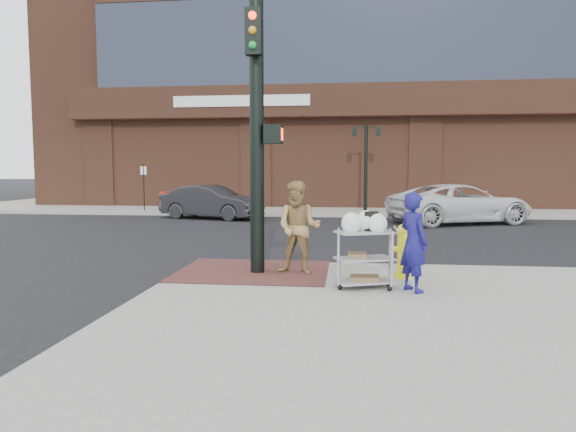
# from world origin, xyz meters

# --- Properties ---
(ground) EXTENTS (220.00, 220.00, 0.00)m
(ground) POSITION_xyz_m (0.00, 0.00, 0.00)
(ground) COLOR black
(ground) RESTS_ON ground
(sidewalk_far) EXTENTS (65.00, 36.00, 0.15)m
(sidewalk_far) POSITION_xyz_m (12.50, 32.00, 0.07)
(sidewalk_far) COLOR gray
(sidewalk_far) RESTS_ON ground
(brick_curb_ramp) EXTENTS (2.80, 2.40, 0.01)m
(brick_curb_ramp) POSITION_xyz_m (-0.60, 0.90, 0.16)
(brick_curb_ramp) COLOR #4A2522
(brick_curb_ramp) RESTS_ON sidewalk_near
(bank_building) EXTENTS (42.00, 26.00, 28.00)m
(bank_building) POSITION_xyz_m (5.00, 31.00, 14.15)
(bank_building) COLOR brown
(bank_building) RESTS_ON sidewalk_far
(lamp_post) EXTENTS (1.32, 0.22, 4.00)m
(lamp_post) POSITION_xyz_m (2.00, 16.00, 2.62)
(lamp_post) COLOR black
(lamp_post) RESTS_ON sidewalk_far
(parking_sign) EXTENTS (0.05, 0.05, 2.20)m
(parking_sign) POSITION_xyz_m (-8.50, 15.00, 1.25)
(parking_sign) COLOR black
(parking_sign) RESTS_ON sidewalk_far
(traffic_signal_pole) EXTENTS (0.61, 0.51, 5.00)m
(traffic_signal_pole) POSITION_xyz_m (-0.48, 0.77, 2.83)
(traffic_signal_pole) COLOR black
(traffic_signal_pole) RESTS_ON sidewalk_near
(woman_blue) EXTENTS (0.62, 0.68, 1.56)m
(woman_blue) POSITION_xyz_m (2.19, -0.40, 0.93)
(woman_blue) COLOR navy
(woman_blue) RESTS_ON sidewalk_near
(pedestrian_tan) EXTENTS (0.92, 0.77, 1.71)m
(pedestrian_tan) POSITION_xyz_m (0.28, 0.76, 1.00)
(pedestrian_tan) COLOR #9D7E4A
(pedestrian_tan) RESTS_ON sidewalk_near
(sedan_dark) EXTENTS (4.60, 2.68, 1.43)m
(sedan_dark) POSITION_xyz_m (-4.59, 12.69, 0.72)
(sedan_dark) COLOR black
(sedan_dark) RESTS_ON ground
(minivan_white) EXTENTS (6.07, 4.42, 1.53)m
(minivan_white) POSITION_xyz_m (5.49, 11.90, 0.77)
(minivan_white) COLOR silver
(minivan_white) RESTS_ON ground
(utility_cart) EXTENTS (1.02, 0.78, 1.25)m
(utility_cart) POSITION_xyz_m (1.44, -0.24, 0.72)
(utility_cart) COLOR #9A9A9F
(utility_cart) RESTS_ON sidewalk_near
(fire_hydrant) EXTENTS (0.45, 0.32, 0.97)m
(fire_hydrant) POSITION_xyz_m (2.15, 0.62, 0.64)
(fire_hydrant) COLOR #FFF915
(fire_hydrant) RESTS_ON sidewalk_near
(newsbox_red) EXTENTS (0.47, 0.45, 0.89)m
(newsbox_red) POSITION_xyz_m (-7.56, 15.25, 0.60)
(newsbox_red) COLOR maroon
(newsbox_red) RESTS_ON sidewalk_far
(newsbox_yellow) EXTENTS (0.50, 0.48, 0.92)m
(newsbox_yellow) POSITION_xyz_m (-4.82, 14.77, 0.61)
(newsbox_yellow) COLOR gold
(newsbox_yellow) RESTS_ON sidewalk_far
(newsbox_blue) EXTENTS (0.51, 0.48, 0.95)m
(newsbox_blue) POSITION_xyz_m (-5.10, 15.46, 0.62)
(newsbox_blue) COLOR #1A46AB
(newsbox_blue) RESTS_ON sidewalk_far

